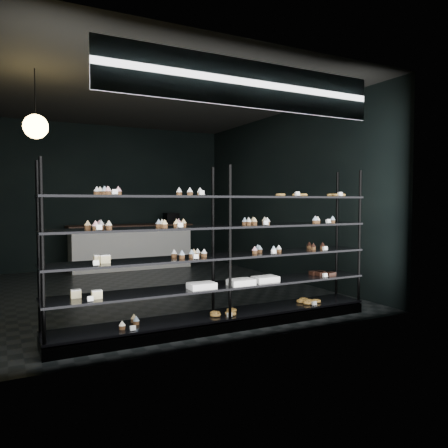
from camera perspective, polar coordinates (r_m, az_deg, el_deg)
name	(u,v)px	position (r m, az deg, el deg)	size (l,w,h in m)	color
room	(159,195)	(7.41, -8.46, 3.74)	(5.01, 6.01, 3.20)	black
display_shelf	(220,275)	(5.18, -0.59, -6.68)	(4.00, 0.50, 1.91)	black
signage	(248,84)	(4.90, 3.17, 17.78)	(3.30, 0.05, 0.50)	#100D42
pendant_lamp	(36,126)	(6.17, -23.38, 11.62)	(0.31, 0.31, 0.88)	black
service_counter	(132,246)	(9.91, -11.96, -2.84)	(2.71, 0.65, 1.23)	silver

